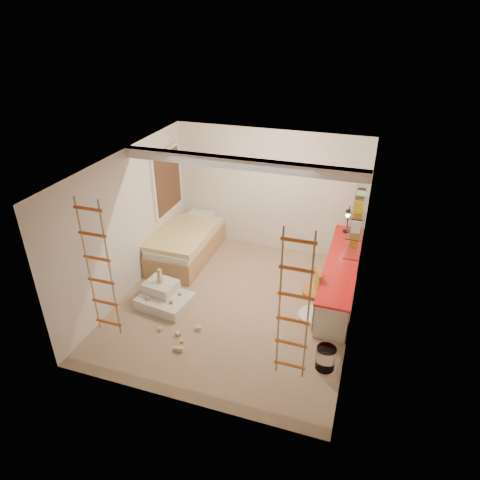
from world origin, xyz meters
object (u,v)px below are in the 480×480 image
(desk, at_px, (340,276))
(play_platform, at_px, (164,297))
(bed, at_px, (187,244))
(swivel_chair, at_px, (315,301))

(desk, xyz_separation_m, play_platform, (-2.91, -1.25, -0.25))
(bed, height_order, play_platform, bed)
(play_platform, bearing_deg, bed, 100.19)
(play_platform, bearing_deg, swivel_chair, 10.62)
(desk, distance_m, swivel_chair, 0.83)
(swivel_chair, relative_size, play_platform, 0.92)
(bed, distance_m, swivel_chair, 3.09)
(desk, height_order, play_platform, desk)
(desk, relative_size, bed, 1.40)
(bed, relative_size, swivel_chair, 2.24)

